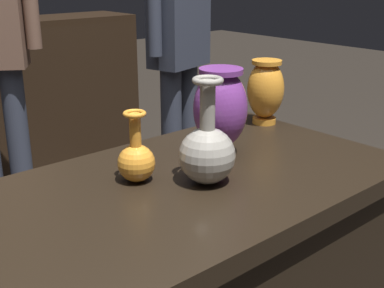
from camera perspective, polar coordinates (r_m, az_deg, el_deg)
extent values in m
cube|color=black|center=(1.26, -1.65, -5.46)|extent=(1.20, 0.64, 0.05)
sphere|color=gray|center=(1.23, 1.68, -1.30)|extent=(0.14, 0.14, 0.14)
cylinder|color=gray|center=(1.19, 1.74, 4.15)|extent=(0.04, 0.04, 0.13)
torus|color=gray|center=(1.18, 1.77, 7.10)|extent=(0.07, 0.07, 0.01)
cylinder|color=#7A388E|center=(1.44, 3.09, -0.69)|extent=(0.08, 0.08, 0.02)
ellipsoid|color=#7A388E|center=(1.40, 3.18, 3.94)|extent=(0.15, 0.15, 0.22)
cylinder|color=#7A388E|center=(1.38, 3.26, 8.13)|extent=(0.12, 0.12, 0.01)
sphere|color=orange|center=(1.25, -6.21, -2.13)|extent=(0.09, 0.09, 0.09)
cylinder|color=orange|center=(1.22, -6.35, 1.44)|extent=(0.03, 0.03, 0.09)
torus|color=orange|center=(1.21, -6.42, 3.38)|extent=(0.06, 0.06, 0.01)
cylinder|color=orange|center=(1.73, 8.03, 2.65)|extent=(0.08, 0.08, 0.02)
ellipsoid|color=orange|center=(1.70, 8.19, 6.04)|extent=(0.12, 0.12, 0.19)
cylinder|color=orange|center=(1.69, 8.34, 9.01)|extent=(0.10, 0.10, 0.01)
cylinder|color=gray|center=(3.27, -19.12, 12.90)|extent=(0.04, 0.04, 0.01)
cylinder|color=gray|center=(3.26, -19.17, 13.34)|extent=(0.02, 0.02, 0.04)
ellipsoid|color=gray|center=(3.26, -19.26, 14.13)|extent=(0.11, 0.11, 0.05)
cylinder|color=#333847|center=(2.70, -18.65, -0.70)|extent=(0.11, 0.11, 0.85)
cylinder|color=#333847|center=(2.85, -0.50, 0.95)|extent=(0.11, 0.11, 0.81)
cylinder|color=#333847|center=(2.74, -2.28, 0.13)|extent=(0.11, 0.11, 0.81)
cube|color=#333847|center=(2.65, -1.50, 15.47)|extent=(0.36, 0.26, 0.64)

